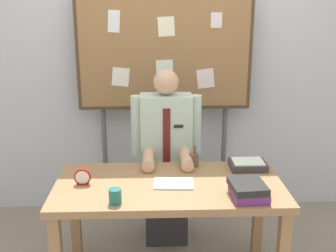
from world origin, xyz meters
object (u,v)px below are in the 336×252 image
person (166,164)px  pen_holder (194,160)px  desk (169,196)px  bulletin_board (164,52)px  desk_clock (83,177)px  book_stack (248,190)px  coffee_mug (115,196)px  open_notebook (173,184)px  paper_tray (248,165)px

person → pen_holder: size_ratio=8.99×
desk → bulletin_board: bulletin_board is taller
desk_clock → book_stack: bearing=-12.5°
coffee_mug → pen_holder: (0.53, 0.58, 0.00)m
bulletin_board → coffee_mug: 1.51m
open_notebook → pen_holder: 0.36m
person → book_stack: size_ratio=5.35×
desk → desk_clock: 0.59m
desk → coffee_mug: size_ratio=16.49×
person → paper_tray: 0.68m
book_stack → paper_tray: (0.10, 0.48, -0.02)m
coffee_mug → paper_tray: size_ratio=0.36×
book_stack → coffee_mug: size_ratio=2.89×
coffee_mug → pen_holder: bearing=47.5°
book_stack → desk_clock: desk_clock is taller
book_stack → paper_tray: book_stack is taller
desk → pen_holder: bearing=57.1°
desk_clock → open_notebook: bearing=-2.1°
person → open_notebook: size_ratio=5.48×
desk → coffee_mug: coffee_mug is taller
open_notebook → pen_holder: (0.17, 0.32, 0.04)m
paper_tray → bulletin_board: bearing=127.2°
bulletin_board → coffee_mug: (-0.34, -1.30, -0.71)m
bulletin_board → paper_tray: (0.59, -0.77, -0.73)m
bulletin_board → open_notebook: bearing=-88.4°
person → desk: bearing=-90.0°
desk → person: size_ratio=1.07×
desk → book_stack: size_ratio=5.71×
coffee_mug → pen_holder: 0.79m
desk_clock → pen_holder: size_ratio=0.69×
open_notebook → desk_clock: (-0.60, 0.02, 0.04)m
bulletin_board → desk_clock: bulletin_board is taller
bulletin_board → desk: bearing=-90.0°
book_stack → pen_holder: pen_holder is taller
paper_tray → book_stack: bearing=-102.1°
desk → coffee_mug: (-0.34, -0.28, 0.14)m
pen_holder → paper_tray: 0.40m
bulletin_board → pen_holder: (0.20, -0.71, -0.71)m
book_stack → open_notebook: book_stack is taller
bulletin_board → open_notebook: (0.03, -1.04, -0.75)m
book_stack → coffee_mug: (-0.82, -0.05, -0.00)m
desk → pen_holder: (0.20, 0.30, 0.15)m
bulletin_board → open_notebook: bulletin_board is taller
person → pen_holder: bearing=-53.8°
person → book_stack: 0.95m
person → bulletin_board: (-0.00, 0.45, 0.85)m
book_stack → pen_holder: bearing=118.4°
desk → pen_holder: 0.39m
person → paper_tray: person is taller
person → open_notebook: (0.03, -0.59, 0.10)m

